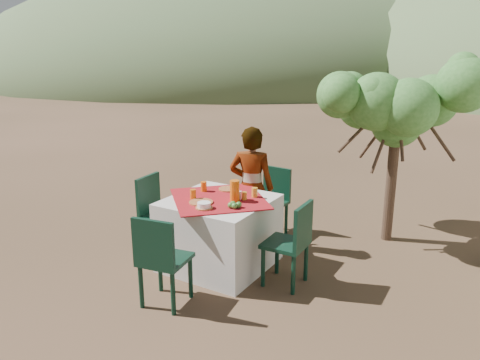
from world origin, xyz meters
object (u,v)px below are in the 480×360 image
at_px(chair_left, 157,210).
at_px(chair_right, 292,240).
at_px(chair_far, 272,198).
at_px(shrub_tree, 404,115).
at_px(person, 251,188).
at_px(chair_near, 161,257).
at_px(table, 219,232).
at_px(juice_pitcher, 235,191).

bearing_deg(chair_left, chair_right, -94.05).
distance_m(chair_far, shrub_tree, 1.84).
xyz_separation_m(person, shrub_tree, (1.40, 1.08, 0.82)).
bearing_deg(chair_right, chair_far, -146.12).
xyz_separation_m(chair_right, shrub_tree, (0.58, 1.72, 1.06)).
xyz_separation_m(chair_left, chair_right, (1.69, 0.03, -0.01)).
height_order(chair_near, chair_right, chair_near).
height_order(chair_left, shrub_tree, shrub_tree).
bearing_deg(shrub_tree, chair_right, -108.53).
bearing_deg(chair_right, table, -92.14).
distance_m(chair_near, shrub_tree, 3.22).
xyz_separation_m(chair_far, juice_pitcher, (0.12, -1.10, 0.40)).
bearing_deg(shrub_tree, person, -142.44).
bearing_deg(shrub_tree, table, -130.05).
bearing_deg(chair_far, shrub_tree, 28.00).
distance_m(chair_near, juice_pitcher, 1.07).
relative_size(chair_far, juice_pitcher, 3.85).
bearing_deg(chair_near, juice_pitcher, -108.76).
relative_size(chair_far, person, 0.59).
relative_size(chair_right, shrub_tree, 0.44).
xyz_separation_m(table, juice_pitcher, (0.19, 0.01, 0.49)).
bearing_deg(juice_pitcher, chair_near, -99.73).
height_order(table, chair_left, chair_left).
xyz_separation_m(chair_far, person, (-0.04, -0.48, 0.25)).
bearing_deg(chair_left, chair_far, -42.92).
bearing_deg(table, chair_near, -88.85).
distance_m(table, juice_pitcher, 0.53).
height_order(chair_near, chair_left, chair_left).
xyz_separation_m(chair_far, shrub_tree, (1.37, 0.60, 1.07)).
xyz_separation_m(table, chair_far, (0.07, 1.11, 0.09)).
bearing_deg(chair_right, juice_pitcher, -93.17).
bearing_deg(chair_near, chair_right, -140.07).
height_order(chair_far, chair_right, chair_right).
bearing_deg(juice_pitcher, person, 103.92).
distance_m(table, chair_near, 0.98).
relative_size(table, chair_near, 1.48).
relative_size(chair_right, person, 0.60).
bearing_deg(chair_right, person, -129.27).
xyz_separation_m(chair_left, person, (0.86, 0.68, 0.23)).
bearing_deg(person, juice_pitcher, 87.03).
xyz_separation_m(chair_far, chair_left, (-0.90, -1.15, 0.03)).
distance_m(chair_left, chair_right, 1.69).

